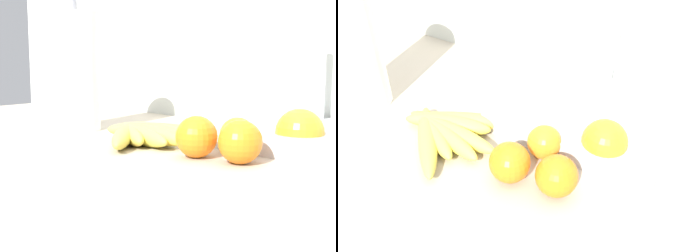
% 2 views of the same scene
% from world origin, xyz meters
% --- Properties ---
extents(wall_back, '(2.12, 0.06, 1.30)m').
position_xyz_m(wall_back, '(0.00, 0.37, 0.65)').
color(wall_back, silver).
rests_on(wall_back, ground).
extents(banana_bunch, '(0.22, 0.23, 0.04)m').
position_xyz_m(banana_bunch, '(-0.02, -0.00, 0.93)').
color(banana_bunch, '#D8C94C').
rests_on(banana_bunch, counter).
extents(orange_right, '(0.06, 0.06, 0.06)m').
position_xyz_m(orange_right, '(0.17, 0.06, 0.94)').
color(orange_right, orange).
rests_on(orange_right, counter).
extents(orange_back_right, '(0.07, 0.07, 0.07)m').
position_xyz_m(orange_back_right, '(0.22, -0.01, 0.95)').
color(orange_back_right, orange).
rests_on(orange_back_right, counter).
extents(orange_front, '(0.08, 0.08, 0.08)m').
position_xyz_m(orange_front, '(0.26, 0.10, 0.95)').
color(orange_front, orange).
rests_on(orange_front, counter).
extents(orange_center, '(0.07, 0.07, 0.07)m').
position_xyz_m(orange_center, '(0.14, -0.03, 0.95)').
color(orange_center, orange).
rests_on(orange_center, counter).
extents(paper_towel_roll, '(0.11, 0.11, 0.30)m').
position_xyz_m(paper_towel_roll, '(-0.26, 0.00, 1.05)').
color(paper_towel_roll, white).
rests_on(paper_towel_roll, counter).
extents(sink_basin, '(0.34, 0.27, 0.21)m').
position_xyz_m(sink_basin, '(0.19, 0.20, 0.93)').
color(sink_basin, '#B7BABF').
rests_on(sink_basin, counter).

